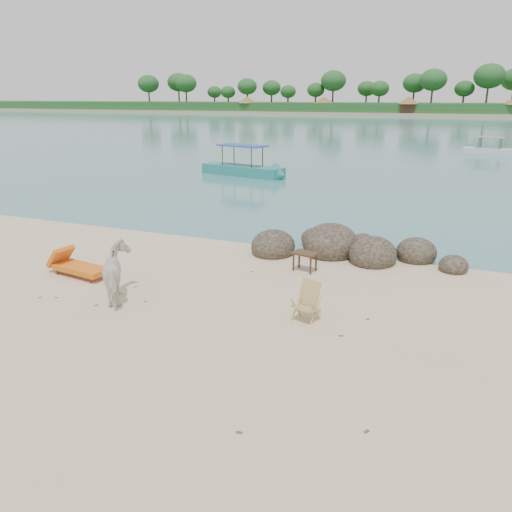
{
  "coord_description": "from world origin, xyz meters",
  "views": [
    {
      "loc": [
        5.02,
        -9.08,
        4.84
      ],
      "look_at": [
        0.53,
        2.0,
        1.0
      ],
      "focal_mm": 35.0,
      "sensor_mm": 36.0,
      "label": 1
    }
  ],
  "objects": [
    {
      "name": "side_table",
      "position": [
        1.22,
        4.02,
        0.28
      ],
      "size": [
        0.77,
        0.58,
        0.55
      ],
      "primitive_type": null,
      "rotation": [
        0.0,
        0.0,
        -0.21
      ],
      "color": "black",
      "rests_on": "ground"
    },
    {
      "name": "far_scenery",
      "position": [
        0.03,
        136.7,
        3.14
      ],
      "size": [
        420.0,
        18.0,
        9.5
      ],
      "color": "#1E4C1E",
      "rests_on": "ground"
    },
    {
      "name": "lounge_chair",
      "position": [
        -4.45,
        1.29,
        0.31
      ],
      "size": [
        2.16,
        1.03,
        0.62
      ],
      "primitive_type": null,
      "rotation": [
        0.0,
        0.0,
        -0.15
      ],
      "color": "orange",
      "rests_on": "ground"
    },
    {
      "name": "boat_near",
      "position": [
        -7.92,
        20.53,
        1.56
      ],
      "size": [
        6.57,
        2.83,
        3.12
      ],
      "primitive_type": null,
      "rotation": [
        0.0,
        0.0,
        -0.22
      ],
      "color": "#247B76",
      "rests_on": "water"
    },
    {
      "name": "deck_chair",
      "position": [
        2.2,
        0.85,
        0.43
      ],
      "size": [
        0.72,
        0.75,
        0.86
      ],
      "primitive_type": null,
      "rotation": [
        0.0,
        0.0,
        -0.35
      ],
      "color": "tan",
      "rests_on": "ground"
    },
    {
      "name": "far_shore",
      "position": [
        0.0,
        170.0,
        0.0
      ],
      "size": [
        420.0,
        90.0,
        1.4
      ],
      "primitive_type": "cube",
      "color": "tan",
      "rests_on": "ground"
    },
    {
      "name": "water",
      "position": [
        0.0,
        90.0,
        0.0
      ],
      "size": [
        400.0,
        400.0,
        0.0
      ],
      "primitive_type": "plane",
      "color": "#3B7076",
      "rests_on": "ground"
    },
    {
      "name": "dead_leaves",
      "position": [
        -1.16,
        0.07,
        0.0
      ],
      "size": [
        8.78,
        6.83,
        0.0
      ],
      "color": "brown",
      "rests_on": "ground"
    },
    {
      "name": "cow",
      "position": [
        -2.4,
        0.28,
        0.69
      ],
      "size": [
        1.62,
        1.74,
        1.38
      ],
      "primitive_type": "imported",
      "rotation": [
        0.0,
        0.0,
        3.83
      ],
      "color": "silver",
      "rests_on": "ground"
    },
    {
      "name": "boat_mid",
      "position": [
        7.33,
        40.55,
        1.17
      ],
      "size": [
        4.9,
        2.13,
        2.35
      ],
      "primitive_type": null,
      "rotation": [
        0.0,
        0.0,
        -0.23
      ],
      "color": "silver",
      "rests_on": "water"
    },
    {
      "name": "boulders",
      "position": [
        1.91,
        5.88,
        0.25
      ],
      "size": [
        6.51,
        3.1,
        1.32
      ],
      "rotation": [
        0.0,
        0.0,
        -0.13
      ],
      "color": "black",
      "rests_on": "ground"
    }
  ]
}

